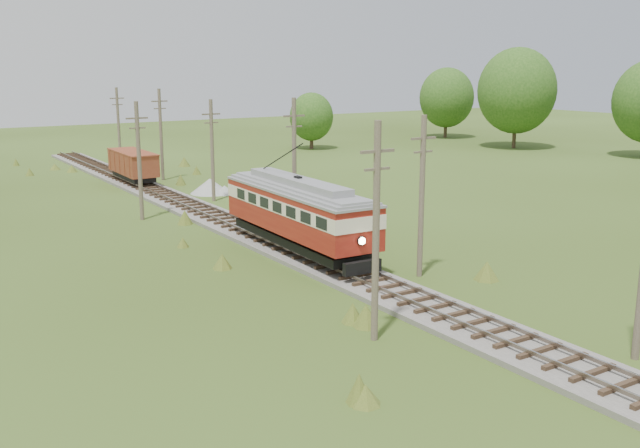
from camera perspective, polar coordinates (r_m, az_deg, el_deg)
railbed_main at (r=50.05m, az=-6.93°, el=-0.08°), size 3.60×96.00×0.57m
streetcar at (r=41.85m, az=-1.76°, el=1.21°), size 3.58×13.63×6.20m
gondola at (r=69.56m, az=-14.73°, el=4.66°), size 2.73×8.02×2.65m
gravel_pile at (r=63.71m, az=-8.61°, el=2.98°), size 3.64×3.86×1.32m
utility_pole_r_2 at (r=37.73m, az=8.14°, el=2.30°), size 1.60×0.30×8.60m
utility_pole_r_3 at (r=48.13m, az=-2.07°, el=4.87°), size 1.60×0.30×9.00m
utility_pole_r_4 at (r=59.58m, az=-8.62°, el=5.92°), size 1.60×0.30×8.40m
utility_pole_r_5 at (r=71.70m, az=-12.60°, el=7.07°), size 1.60×0.30×8.90m
utility_pole_r_6 at (r=83.95m, az=-15.82°, el=7.59°), size 1.60×0.30×8.70m
utility_pole_l_a at (r=28.49m, az=4.50°, el=-0.53°), size 1.60×0.30×9.00m
utility_pole_l_b at (r=53.18m, az=-14.27°, el=5.00°), size 1.60×0.30×8.60m
tree_right_4 at (r=101.34m, az=15.48°, el=10.24°), size 10.50×10.50×13.53m
tree_right_5 at (r=114.12m, az=10.09°, el=9.92°), size 8.40×8.40×10.82m
tree_mid_b at (r=96.89m, az=-0.69°, el=8.57°), size 5.88×5.88×7.57m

